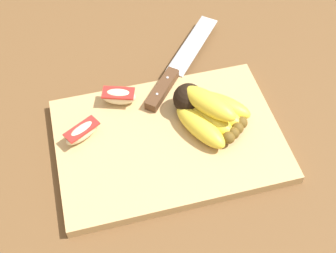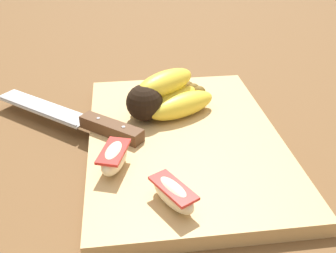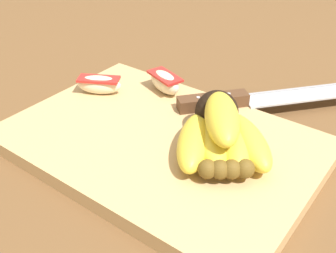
% 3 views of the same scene
% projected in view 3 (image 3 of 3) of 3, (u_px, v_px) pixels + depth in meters
% --- Properties ---
extents(ground_plane, '(6.00, 6.00, 0.00)m').
position_uv_depth(ground_plane, '(166.00, 145.00, 0.53)').
color(ground_plane, brown).
extents(cutting_board, '(0.38, 0.26, 0.02)m').
position_uv_depth(cutting_board, '(164.00, 144.00, 0.52)').
color(cutting_board, tan).
rests_on(cutting_board, ground_plane).
extents(banana_bunch, '(0.15, 0.15, 0.07)m').
position_uv_depth(banana_bunch, '(220.00, 134.00, 0.48)').
color(banana_bunch, black).
rests_on(banana_bunch, cutting_board).
extents(chefs_knife, '(0.20, 0.23, 0.02)m').
position_uv_depth(chefs_knife, '(245.00, 99.00, 0.58)').
color(chefs_knife, silver).
rests_on(chefs_knife, cutting_board).
extents(apple_wedge_near, '(0.07, 0.04, 0.03)m').
position_uv_depth(apple_wedge_near, '(165.00, 82.00, 0.60)').
color(apple_wedge_near, beige).
rests_on(apple_wedge_near, cutting_board).
extents(apple_wedge_middle, '(0.07, 0.05, 0.03)m').
position_uv_depth(apple_wedge_middle, '(99.00, 84.00, 0.60)').
color(apple_wedge_middle, beige).
rests_on(apple_wedge_middle, cutting_board).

